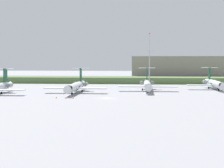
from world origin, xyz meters
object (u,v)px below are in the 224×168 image
Objects in this scene: safety_cone_front_marker at (56,97)px; safety_cone_rear_marker at (73,98)px; regional_jet_fourth at (214,83)px; antenna_mast at (149,63)px; regional_jet_third at (147,84)px; safety_cone_mid_marker at (66,98)px; regional_jet_second at (76,86)px.

safety_cone_front_marker and safety_cone_rear_marker have the same top height.
regional_jet_fourth is 38.94m from antenna_mast.
regional_jet_fourth is 64.26m from safety_cone_rear_marker.
safety_cone_mid_marker is at bearing -132.70° from regional_jet_third.
regional_jet_fourth is (54.34, 19.37, 0.00)m from regional_jet_second.
safety_cone_front_marker is at bearing -136.55° from regional_jet_third.
regional_jet_second is at bearing -120.97° from antenna_mast.
regional_jet_fourth is 66.17m from safety_cone_mid_marker.
safety_cone_mid_marker is at bearing -113.19° from antenna_mast.
safety_cone_rear_marker is (5.51, -0.45, 0.00)m from safety_cone_front_marker.
regional_jet_second is 56.36× the size of safety_cone_rear_marker.
safety_cone_mid_marker is 1.00× the size of safety_cone_rear_marker.
antenna_mast reaches higher than safety_cone_front_marker.
regional_jet_third is 1.21× the size of antenna_mast.
regional_jet_second is 18.41m from safety_cone_front_marker.
antenna_mast is 71.37m from safety_cone_rear_marker.
regional_jet_third is 56.36× the size of safety_cone_mid_marker.
safety_cone_mid_marker is at bearing -177.63° from safety_cone_rear_marker.
safety_cone_front_marker is at bearing 170.47° from safety_cone_mid_marker.
regional_jet_third is 38.91m from safety_cone_mid_marker.
regional_jet_fourth is at bearing -47.00° from antenna_mast.
antenna_mast is at bearing 64.30° from safety_cone_front_marker.
regional_jet_third is 38.15m from antenna_mast.
antenna_mast is (28.35, 47.24, 8.05)m from regional_jet_second.
regional_jet_third is (26.51, 9.99, 0.00)m from regional_jet_second.
regional_jet_fourth is at bearing 18.63° from regional_jet_third.
safety_cone_mid_marker is 2.28m from safety_cone_rear_marker.
safety_cone_rear_marker is at bearing -143.90° from regional_jet_fourth.
safety_cone_front_marker is at bearing -146.92° from regional_jet_fourth.
safety_cone_mid_marker is (-54.17, -37.93, -2.26)m from regional_jet_fourth.
safety_cone_mid_marker is (0.17, -18.56, -2.26)m from regional_jet_second.
regional_jet_second reaches higher than safety_cone_front_marker.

